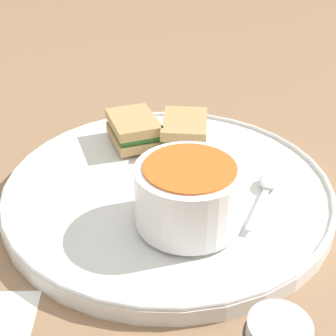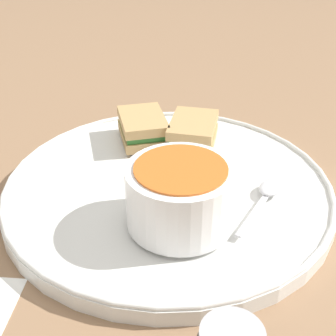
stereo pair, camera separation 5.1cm
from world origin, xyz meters
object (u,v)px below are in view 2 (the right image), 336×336
object	(u,v)px
spoon	(269,191)
sandwich_half_far	(143,127)
soup_bowl	(180,195)
sandwich_half_near	(193,132)

from	to	relation	value
spoon	sandwich_half_far	world-z (taller)	sandwich_half_far
soup_bowl	spoon	size ratio (longest dim) A/B	0.96
soup_bowl	spoon	xyz separation A→B (m)	(0.07, 0.08, -0.03)
spoon	sandwich_half_far	bearing A→B (deg)	78.45
soup_bowl	sandwich_half_far	bearing A→B (deg)	129.90
spoon	sandwich_half_near	world-z (taller)	sandwich_half_near
spoon	sandwich_half_far	size ratio (longest dim) A/B	1.15
spoon	sandwich_half_near	xyz separation A→B (m)	(-0.12, 0.07, 0.01)
soup_bowl	spoon	world-z (taller)	soup_bowl
soup_bowl	sandwich_half_far	xyz separation A→B (m)	(-0.11, 0.13, -0.02)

